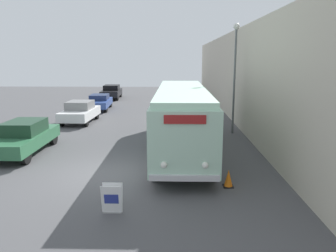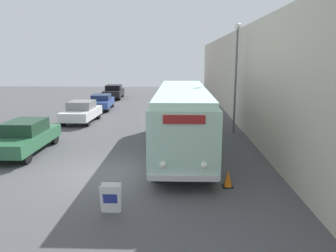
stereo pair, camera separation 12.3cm
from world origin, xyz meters
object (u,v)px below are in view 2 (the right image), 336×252
(sign_board, at_px, (111,199))
(parked_car_distant, at_px, (114,92))
(streetlamp, at_px, (236,63))
(traffic_cone, at_px, (228,179))
(parked_car_mid, at_px, (81,112))
(parked_car_far, at_px, (101,102))
(vintage_bus, at_px, (182,115))
(parked_car_near, at_px, (25,137))

(sign_board, xyz_separation_m, parked_car_distant, (-5.33, 27.53, 0.37))
(parked_car_distant, bearing_deg, streetlamp, -61.33)
(traffic_cone, bearing_deg, parked_car_mid, 126.47)
(parked_car_far, height_order, parked_car_distant, parked_car_distant)
(sign_board, relative_size, traffic_cone, 1.41)
(vintage_bus, xyz_separation_m, sign_board, (-2.14, -6.80, -1.31))
(parked_car_mid, bearing_deg, parked_car_distant, 93.11)
(sign_board, bearing_deg, parked_car_far, 103.96)
(sign_board, distance_m, parked_car_distant, 28.04)
(sign_board, bearing_deg, parked_car_near, 131.46)
(parked_car_mid, height_order, traffic_cone, parked_car_mid)
(streetlamp, height_order, parked_car_distant, streetlamp)
(vintage_bus, distance_m, parked_car_mid, 9.85)
(parked_car_near, distance_m, parked_car_mid, 7.64)
(sign_board, xyz_separation_m, parked_car_near, (-5.32, 6.02, 0.37))
(parked_car_far, distance_m, traffic_cone, 19.46)
(streetlamp, xyz_separation_m, parked_car_mid, (-10.15, 3.11, -3.39))
(sign_board, bearing_deg, streetlamp, 63.41)
(parked_car_mid, distance_m, parked_car_far, 5.87)
(sign_board, bearing_deg, parked_car_mid, 109.65)
(parked_car_near, bearing_deg, vintage_bus, 5.28)
(parked_car_mid, bearing_deg, streetlamp, -15.80)
(vintage_bus, distance_m, streetlamp, 5.45)
(vintage_bus, bearing_deg, parked_car_mid, 135.66)
(parked_car_mid, xyz_separation_m, parked_car_distant, (-0.46, 13.88, 0.02))
(sign_board, height_order, parked_car_distant, parked_car_distant)
(sign_board, xyz_separation_m, traffic_cone, (3.70, 2.04, -0.12))
(vintage_bus, relative_size, streetlamp, 1.74)
(streetlamp, relative_size, traffic_cone, 10.45)
(parked_car_far, bearing_deg, parked_car_near, -95.80)
(sign_board, distance_m, traffic_cone, 4.23)
(parked_car_distant, height_order, traffic_cone, parked_car_distant)
(streetlamp, height_order, parked_car_mid, streetlamp)
(vintage_bus, relative_size, parked_car_mid, 2.67)
(parked_car_near, xyz_separation_m, traffic_cone, (9.02, -3.97, -0.49))
(streetlamp, height_order, parked_car_far, streetlamp)
(sign_board, height_order, parked_car_far, parked_car_far)
(parked_car_near, height_order, traffic_cone, parked_car_near)
(traffic_cone, bearing_deg, parked_car_distant, 109.52)
(traffic_cone, bearing_deg, vintage_bus, 108.25)
(parked_car_distant, distance_m, traffic_cone, 27.04)
(vintage_bus, height_order, traffic_cone, vintage_bus)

